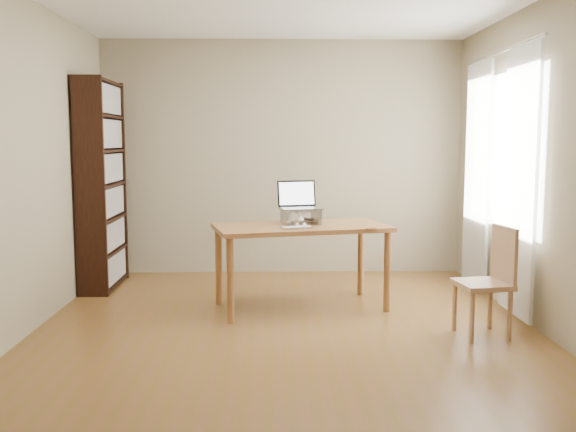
% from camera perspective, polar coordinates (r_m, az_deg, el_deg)
% --- Properties ---
extents(room, '(4.04, 4.54, 2.64)m').
position_cam_1_polar(room, '(4.97, 0.19, 4.49)').
color(room, brown).
rests_on(room, ground).
extents(bookshelf, '(0.30, 0.90, 2.10)m').
position_cam_1_polar(bookshelf, '(6.75, -16.22, 2.69)').
color(bookshelf, black).
rests_on(bookshelf, ground).
extents(curtains, '(0.03, 1.90, 2.25)m').
position_cam_1_polar(curtains, '(6.11, 18.02, 3.35)').
color(curtains, silver).
rests_on(curtains, ground).
extents(desk, '(1.64, 1.08, 0.75)m').
position_cam_1_polar(desk, '(5.69, 1.17, -1.71)').
color(desk, brown).
rests_on(desk, ground).
extents(laptop_stand, '(0.32, 0.25, 0.13)m').
position_cam_1_polar(laptop_stand, '(5.75, 1.14, 0.11)').
color(laptop_stand, silver).
rests_on(laptop_stand, desk).
extents(laptop, '(0.40, 0.37, 0.25)m').
position_cam_1_polar(laptop, '(5.80, 1.12, 1.28)').
color(laptop, silver).
rests_on(laptop, laptop_stand).
extents(keyboard, '(0.28, 0.20, 0.02)m').
position_cam_1_polar(keyboard, '(5.46, 0.77, -1.03)').
color(keyboard, silver).
rests_on(keyboard, desk).
extents(coaster, '(0.10, 0.10, 0.01)m').
position_cam_1_polar(coaster, '(5.47, 7.42, -1.13)').
color(coaster, '#55331D').
rests_on(coaster, desk).
extents(cat, '(0.24, 0.48, 0.15)m').
position_cam_1_polar(cat, '(5.78, 1.03, -0.04)').
color(cat, '#3F3832').
rests_on(cat, desk).
extents(chair, '(0.43, 0.43, 0.85)m').
position_cam_1_polar(chair, '(5.16, 17.60, -5.26)').
color(chair, '#A58359').
rests_on(chair, ground).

